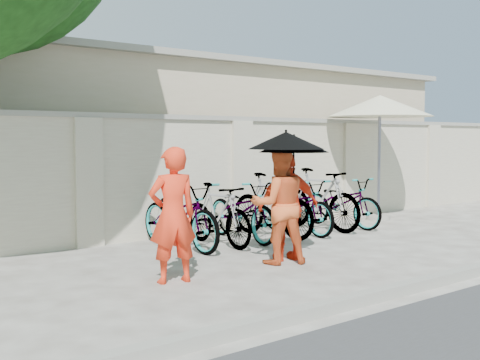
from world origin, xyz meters
TOP-DOWN VIEW (x-y plane):
  - ground at (0.00, 0.00)m, footprint 80.00×80.00m
  - kerb at (0.00, -1.70)m, footprint 40.00×0.16m
  - compound_wall at (1.00, 3.20)m, footprint 20.00×0.30m
  - building_behind at (2.00, 7.00)m, footprint 14.00×6.00m
  - monk_left at (-1.20, 0.29)m, footprint 0.64×0.49m
  - monk_center at (0.50, 0.33)m, footprint 0.95×0.86m
  - parasol_center at (0.55, 0.25)m, footprint 1.01×1.01m
  - monk_right at (0.74, 0.41)m, footprint 0.95×0.62m
  - parasol_right at (0.76, 0.33)m, footprint 0.96×0.96m
  - patio_umbrella at (5.01, 2.29)m, footprint 2.59×2.59m
  - bike_0 at (0.04, 2.05)m, footprint 0.75×1.97m
  - bike_1 at (0.63, 1.90)m, footprint 0.47×1.64m
  - bike_2 at (1.23, 2.06)m, footprint 0.81×1.94m
  - bike_3 at (1.83, 1.99)m, footprint 0.73×1.86m
  - bike_4 at (2.43, 2.02)m, footprint 0.67×1.85m
  - bike_5 at (3.03, 2.06)m, footprint 0.66×1.92m
  - bike_6 at (3.63, 2.05)m, footprint 0.78×1.85m

SIDE VIEW (x-z plane):
  - ground at x=0.00m, z-range 0.00..0.00m
  - kerb at x=0.00m, z-range 0.00..0.12m
  - bike_6 at x=3.63m, z-range 0.00..0.95m
  - bike_4 at x=2.43m, z-range 0.00..0.97m
  - bike_1 at x=0.63m, z-range 0.00..0.98m
  - bike_2 at x=1.23m, z-range 0.00..1.00m
  - bike_0 at x=0.04m, z-range 0.00..1.02m
  - bike_3 at x=1.83m, z-range 0.00..1.09m
  - bike_5 at x=3.03m, z-range 0.00..1.13m
  - monk_right at x=0.74m, z-range 0.00..1.49m
  - monk_center at x=0.50m, z-range 0.00..1.58m
  - monk_left at x=-1.20m, z-range 0.00..1.59m
  - compound_wall at x=1.00m, z-range 0.00..2.00m
  - building_behind at x=2.00m, z-range 0.00..3.20m
  - parasol_right at x=0.76m, z-range 1.17..2.03m
  - parasol_center at x=0.55m, z-range 1.22..2.09m
  - patio_umbrella at x=5.01m, z-range 1.03..3.59m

